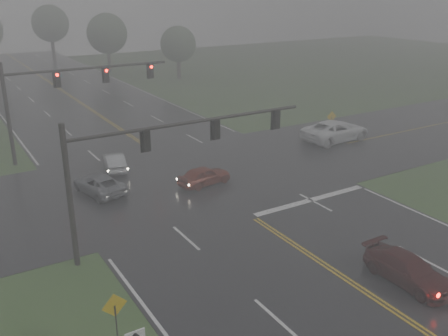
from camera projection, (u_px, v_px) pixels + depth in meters
main_road at (205, 186)px, 33.62m from camera, size 18.00×160.00×0.02m
cross_street at (191, 176)px, 35.23m from camera, size 120.00×14.00×0.02m
stop_bar at (311, 200)px, 31.31m from camera, size 8.50×0.50×0.01m
sedan_maroon at (406, 282)px, 22.72m from camera, size 1.81×4.37×1.26m
sedan_red at (205, 185)px, 33.79m from camera, size 3.91×2.01×1.27m
sedan_silver at (115, 170)px, 36.48m from camera, size 2.02×3.93×1.23m
car_grey at (100, 193)px, 32.44m from camera, size 2.86×4.67×1.21m
pickup_white at (335, 140)px, 43.37m from camera, size 6.42×3.18×1.75m
signal_gantry_near at (150, 153)px, 24.44m from camera, size 13.19×0.31×7.05m
signal_gantry_far at (60, 89)px, 37.57m from camera, size 12.75×0.39×7.63m
sign_diamond_west at (115, 312)px, 18.08m from camera, size 0.97×0.11×2.34m
sign_diamond_east at (331, 120)px, 43.82m from camera, size 0.98×0.12×2.35m
tree_ne_a at (107, 34)px, 75.16m from camera, size 6.03×6.03×8.85m
tree_e_near at (178, 44)px, 70.28m from camera, size 5.04×5.04×7.40m
tree_n_far at (50, 24)px, 88.68m from camera, size 6.48×6.48×9.52m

